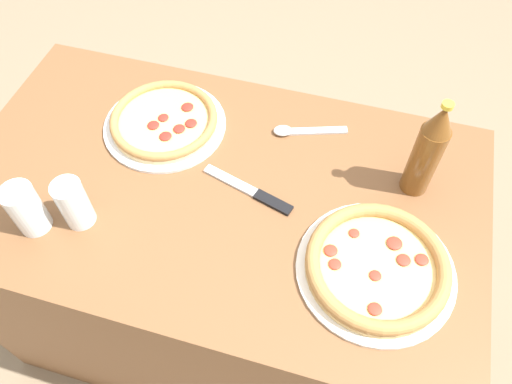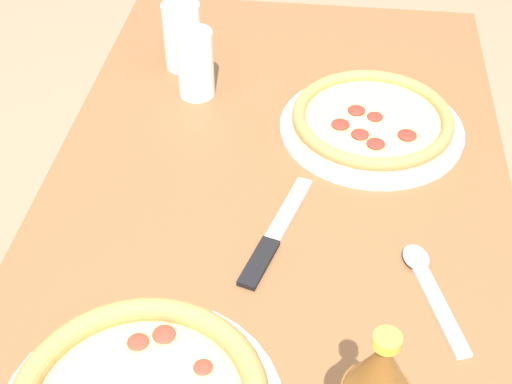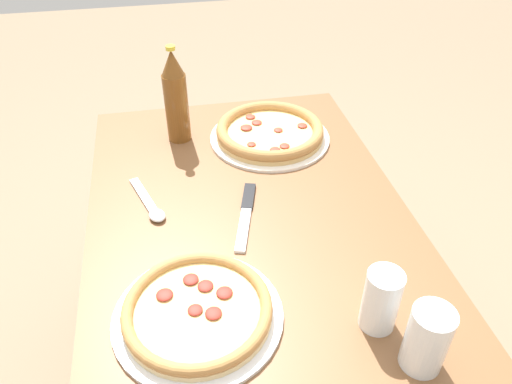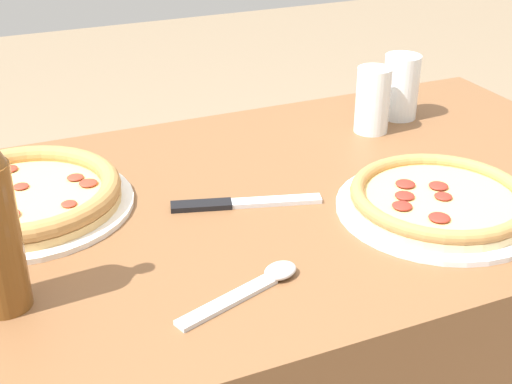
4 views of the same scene
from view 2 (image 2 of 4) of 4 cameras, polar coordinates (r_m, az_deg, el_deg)
table at (r=1.32m, az=1.21°, el=-12.37°), size 1.19×0.69×0.74m
pizza_veggie at (r=1.17m, az=9.27°, el=5.60°), size 0.30×0.30×0.04m
glass_lemonade at (r=1.30m, az=-5.88°, el=12.04°), size 0.07×0.07×0.12m
glass_mango_juice at (r=1.22m, az=-4.86°, el=10.08°), size 0.06×0.06×0.12m
knife at (r=0.98m, az=1.50°, el=-3.46°), size 0.22×0.08×0.01m
spoon at (r=0.95m, az=13.44°, el=-6.75°), size 0.18×0.08×0.02m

